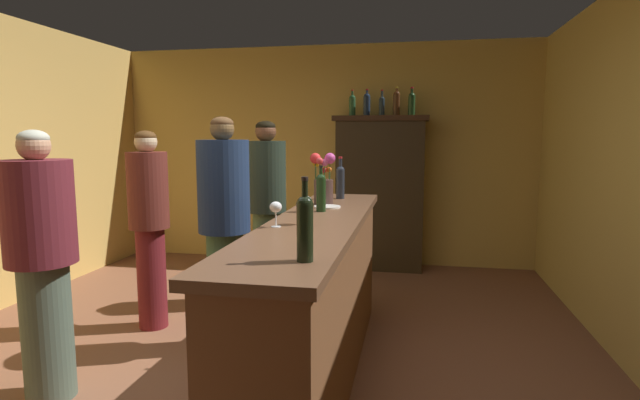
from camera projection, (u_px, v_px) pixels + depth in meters
name	position (u px, v px, depth m)	size (l,w,h in m)	color
floor	(225.00, 390.00, 3.06)	(8.57, 8.57, 0.00)	brown
wall_back	(323.00, 155.00, 6.16)	(5.18, 0.12, 2.65)	gold
bar_counter	(317.00, 300.00, 3.13)	(0.55, 2.74, 1.05)	brown
display_cabinet	(380.00, 190.00, 5.78)	(1.08, 0.42, 1.79)	#312515
wine_bottle_riesling	(321.00, 191.00, 3.37)	(0.07, 0.07, 0.32)	#1B3417
wine_bottle_malbec	(340.00, 180.00, 4.06)	(0.07, 0.07, 0.35)	#252A34
wine_bottle_merlot	(305.00, 225.00, 2.02)	(0.07, 0.07, 0.35)	black
wine_glass_front	(276.00, 208.00, 2.80)	(0.07, 0.07, 0.15)	white
wine_glass_mid	(305.00, 204.00, 2.88)	(0.08, 0.08, 0.17)	white
flower_arrangement	(323.00, 183.00, 3.72)	(0.19, 0.14, 0.39)	#46302C
cheese_plate	(327.00, 207.00, 3.57)	(0.19, 0.19, 0.01)	white
display_bottle_left	(352.00, 104.00, 5.72)	(0.08, 0.08, 0.30)	#28532E
display_bottle_midleft	(367.00, 103.00, 5.68)	(0.08, 0.08, 0.31)	#1B2A3F
display_bottle_center	(382.00, 105.00, 5.65)	(0.06, 0.06, 0.30)	#212E37
display_bottle_midright	(397.00, 102.00, 5.62)	(0.08, 0.08, 0.32)	#482915
display_bottle_right	(412.00, 103.00, 5.59)	(0.08, 0.08, 0.32)	#1E3D1D
patron_in_navy	(267.00, 204.00, 4.59)	(0.36, 0.36, 1.70)	#496B48
patron_near_entrance	(224.00, 224.00, 3.59)	(0.37, 0.37, 1.70)	#406644
patron_tall	(149.00, 221.00, 3.98)	(0.32, 0.32, 1.61)	maroon
patron_by_cabinet	(42.00, 256.00, 2.88)	(0.39, 0.39, 1.60)	#4C5C4C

